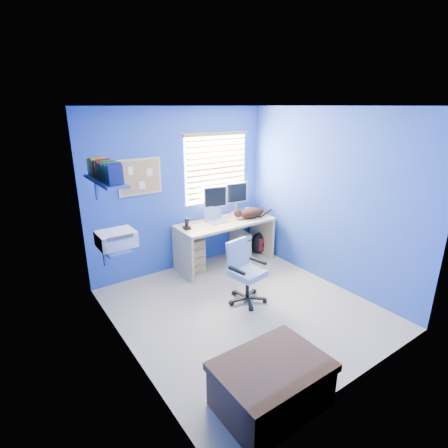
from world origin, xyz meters
TOP-DOWN VIEW (x-y plane):
  - floor at (0.00, 0.00)m, footprint 3.00×3.20m
  - ceiling at (0.00, 0.00)m, footprint 3.00×3.20m
  - wall_back at (0.00, 1.60)m, footprint 3.00×0.01m
  - wall_front at (0.00, -1.60)m, footprint 3.00×0.01m
  - wall_left at (-1.50, 0.00)m, footprint 0.01×3.20m
  - wall_right at (1.50, 0.00)m, footprint 0.01×3.20m
  - desk at (0.59, 1.26)m, footprint 1.61×0.65m
  - laptop at (0.47, 1.30)m, footprint 0.34×0.27m
  - monitor_left at (0.53, 1.47)m, footprint 0.41×0.18m
  - monitor_right at (0.99, 1.50)m, footprint 0.41×0.17m
  - phone at (-0.09, 1.29)m, footprint 0.10×0.12m
  - mug at (1.11, 1.32)m, footprint 0.10×0.09m
  - cd_spindle at (1.24, 1.46)m, footprint 0.13×0.13m
  - cat at (1.08, 1.17)m, footprint 0.51×0.35m
  - tower_pc at (0.98, 1.36)m, footprint 0.24×0.46m
  - drawer_boxes at (-0.00, 1.32)m, footprint 0.35×0.28m
  - yellow_book at (0.84, 1.16)m, footprint 0.03×0.17m
  - backpack at (1.35, 1.27)m, footprint 0.33×0.25m
  - bed_corner at (-0.75, -1.36)m, footprint 0.92×0.65m
  - office_chair at (0.15, 0.15)m, footprint 0.55×0.55m
  - window_blinds at (0.65, 1.57)m, footprint 1.15×0.05m
  - corkboard at (-0.65, 1.58)m, footprint 0.64×0.02m
  - wall_shelves at (-1.35, 0.75)m, footprint 0.42×0.90m

SIDE VIEW (x-z plane):
  - floor at x=0.00m, z-range 0.00..0.00m
  - yellow_book at x=0.84m, z-range 0.00..0.24m
  - backpack at x=1.35m, z-range 0.00..0.38m
  - bed_corner at x=-0.75m, z-range 0.00..0.44m
  - tower_pc at x=0.98m, z-range 0.00..0.45m
  - drawer_boxes at x=0.00m, z-range 0.00..0.54m
  - office_chair at x=0.15m, z-range -0.10..0.73m
  - desk at x=0.59m, z-range 0.00..0.74m
  - cd_spindle at x=1.24m, z-range 0.74..0.81m
  - mug at x=1.11m, z-range 0.74..0.84m
  - cat at x=1.08m, z-range 0.74..0.91m
  - phone at x=-0.09m, z-range 0.74..0.91m
  - laptop at x=0.47m, z-range 0.74..0.96m
  - monitor_left at x=0.53m, z-range 0.74..1.28m
  - monitor_right at x=0.99m, z-range 0.74..1.28m
  - wall_back at x=0.00m, z-range 0.00..2.50m
  - wall_front at x=0.00m, z-range 0.00..2.50m
  - wall_left at x=-1.50m, z-range 0.00..2.50m
  - wall_right at x=1.50m, z-range 0.00..2.50m
  - wall_shelves at x=-1.35m, z-range 0.91..1.96m
  - corkboard at x=-0.65m, z-range 1.29..1.81m
  - window_blinds at x=0.65m, z-range 1.00..2.10m
  - ceiling at x=0.00m, z-range 2.50..2.50m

